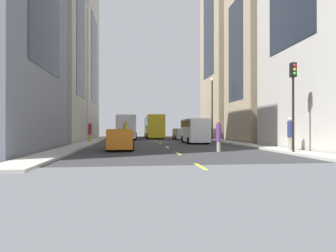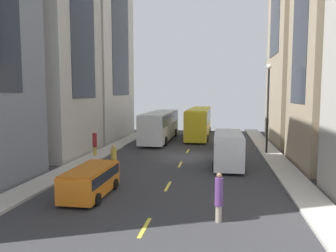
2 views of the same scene
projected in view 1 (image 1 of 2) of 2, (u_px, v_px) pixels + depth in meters
ground_plane at (158, 142)px, 32.65m from camera, size 41.00×41.00×0.00m
sidewalk_west at (92, 142)px, 31.74m from camera, size 1.80×44.00×0.15m
sidewalk_east at (221, 141)px, 33.57m from camera, size 1.80×44.00×0.15m
lane_stripe_0 at (201, 167)px, 11.80m from camera, size 0.16×2.00×0.01m
lane_stripe_1 at (178, 154)px, 17.76m from camera, size 0.16×2.00×0.01m
lane_stripe_2 at (167, 147)px, 23.72m from camera, size 0.16×2.00×0.01m
lane_stripe_3 at (161, 143)px, 29.67m from camera, size 0.16×2.00×0.01m
lane_stripe_4 at (156, 141)px, 35.63m from camera, size 0.16×2.00×0.01m
lane_stripe_5 at (153, 139)px, 41.58m from camera, size 0.16×2.00×0.01m
lane_stripe_6 at (151, 137)px, 47.54m from camera, size 0.16×2.00×0.01m
lane_stripe_7 at (149, 136)px, 53.50m from camera, size 0.16×2.00×0.01m
building_west_1 at (36, 40)px, 30.46m from camera, size 9.68×8.74×22.51m
building_west_2 at (63, 60)px, 41.11m from camera, size 9.18×11.45×23.43m
building_east_1 at (261, 51)px, 32.25m from camera, size 6.16×8.23×21.01m
building_east_2 at (234, 3)px, 44.06m from camera, size 8.45×10.67×42.65m
city_bus_white at (127, 125)px, 41.51m from camera, size 2.80×12.21×3.35m
streetcar_yellow at (153, 125)px, 46.48m from camera, size 2.70×14.25×3.59m
delivery_van_white at (195, 129)px, 29.91m from camera, size 2.25×5.74×2.58m
car_silver_0 at (181, 133)px, 38.85m from camera, size 1.88×4.20×1.55m
car_orange_1 at (121, 138)px, 20.84m from camera, size 1.97×4.39×1.55m
pedestrian_waiting_curb at (219, 135)px, 19.20m from camera, size 0.35×0.35×2.15m
pedestrian_walking_far at (90, 131)px, 30.42m from camera, size 0.37×0.37×2.16m
pedestrian_crossing_near at (125, 132)px, 23.97m from camera, size 0.36×0.36×2.35m
pedestrian_crossing_mid at (290, 133)px, 18.42m from camera, size 0.36×0.36×2.18m
traffic_light_near_corner at (293, 90)px, 17.46m from camera, size 0.32×0.44×5.58m
streetlamp_near at (212, 102)px, 36.02m from camera, size 0.44×0.44×7.90m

